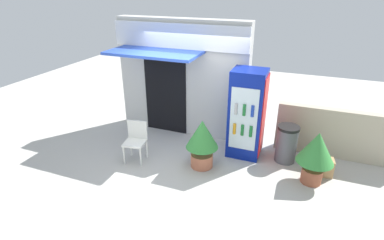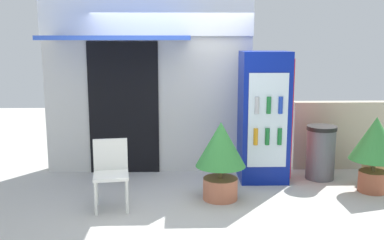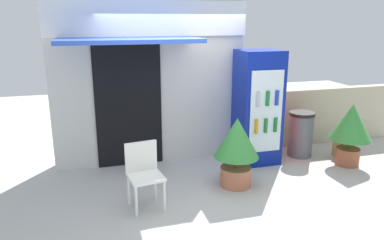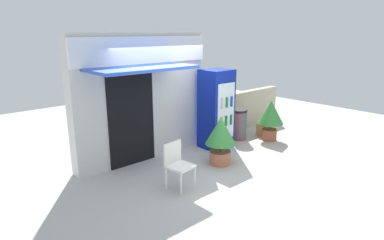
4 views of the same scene
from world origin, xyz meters
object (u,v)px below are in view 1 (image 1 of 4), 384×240
object	(u,v)px
potted_plant_near_shop	(202,139)
trash_bin	(287,144)
cardboard_box	(324,167)
plastic_chair	(136,138)
drink_cooler	(247,114)
potted_plant_curbside	(316,151)

from	to	relation	value
potted_plant_near_shop	trash_bin	size ratio (longest dim) A/B	1.28
cardboard_box	plastic_chair	bearing A→B (deg)	-167.76
drink_cooler	potted_plant_near_shop	distance (m)	1.14
potted_plant_curbside	cardboard_box	distance (m)	0.65
plastic_chair	cardboard_box	bearing A→B (deg)	12.24
potted_plant_near_shop	cardboard_box	xyz separation A→B (m)	(2.37, 0.58, -0.46)
plastic_chair	trash_bin	size ratio (longest dim) A/B	1.05
drink_cooler	potted_plant_curbside	world-z (taller)	drink_cooler
plastic_chair	drink_cooler	bearing A→B (deg)	26.50
potted_plant_near_shop	potted_plant_curbside	size ratio (longest dim) A/B	0.98
plastic_chair	potted_plant_near_shop	xyz separation A→B (m)	(1.41, 0.24, 0.13)
potted_plant_curbside	trash_bin	xyz separation A→B (m)	(-0.55, 0.61, -0.27)
drink_cooler	trash_bin	distance (m)	1.04
plastic_chair	potted_plant_near_shop	size ratio (longest dim) A/B	0.82
plastic_chair	potted_plant_curbside	bearing A→B (deg)	7.51
potted_plant_near_shop	potted_plant_curbside	distance (m)	2.17
trash_bin	cardboard_box	distance (m)	0.84
plastic_chair	potted_plant_near_shop	world-z (taller)	potted_plant_near_shop
trash_bin	potted_plant_near_shop	bearing A→B (deg)	-152.16
drink_cooler	cardboard_box	xyz separation A→B (m)	(1.65, -0.24, -0.79)
potted_plant_near_shop	trash_bin	world-z (taller)	potted_plant_near_shop
drink_cooler	potted_plant_near_shop	size ratio (longest dim) A/B	1.85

